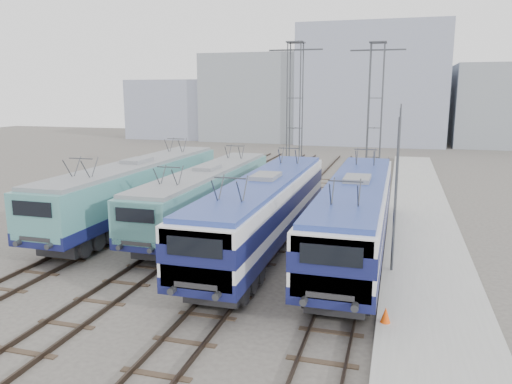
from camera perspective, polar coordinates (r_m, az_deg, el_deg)
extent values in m
plane|color=#514C47|center=(22.98, -7.17, -9.13)|extent=(160.00, 160.00, 0.00)
cube|color=#9E9E99|center=(28.87, 18.63, -5.05)|extent=(4.00, 70.00, 0.30)
cube|color=#14184C|center=(31.83, -13.24, -0.89)|extent=(2.94, 18.58, 0.62)
cube|color=teal|center=(31.59, -13.34, 1.31)|extent=(2.89, 18.58, 1.86)
cube|color=teal|center=(24.42, -23.58, -2.71)|extent=(2.66, 0.72, 2.11)
cube|color=gray|center=(31.43, -13.42, 3.16)|extent=(2.66, 17.84, 0.21)
cube|color=#262628|center=(26.96, -19.59, -5.17)|extent=(2.17, 3.72, 0.70)
cube|color=#262628|center=(37.38, -8.57, -0.12)|extent=(2.17, 3.72, 0.70)
cube|color=#14184C|center=(30.16, -5.50, -1.49)|extent=(2.72, 17.14, 0.57)
cube|color=teal|center=(29.93, -5.54, 0.64)|extent=(2.67, 17.14, 1.71)
cube|color=teal|center=(22.71, -13.19, -3.53)|extent=(2.45, 0.67, 1.94)
cube|color=gray|center=(29.77, -5.58, 2.44)|extent=(2.45, 16.46, 0.19)
cube|color=#262628|center=(25.31, -10.24, -5.83)|extent=(2.00, 3.43, 0.64)
cube|color=#262628|center=(35.57, -2.11, -0.65)|extent=(2.00, 3.43, 0.64)
cube|color=#14184C|center=(25.64, 1.10, -3.57)|extent=(2.90, 18.35, 0.61)
cube|color=silver|center=(25.35, 1.11, -0.90)|extent=(2.85, 18.35, 1.83)
cube|color=#14184C|center=(25.36, 1.11, -1.01)|extent=(2.89, 18.37, 0.71)
cube|color=silver|center=(17.33, -6.52, -7.47)|extent=(2.63, 0.71, 2.08)
cube|color=#293F8E|center=(25.15, 1.12, 1.37)|extent=(2.63, 17.61, 0.20)
cube|color=#262628|center=(20.31, -3.44, -9.94)|extent=(2.14, 3.67, 0.69)
cube|color=#262628|center=(31.59, 3.97, -2.15)|extent=(2.14, 3.67, 0.69)
cube|color=#14184C|center=(25.30, 11.27, -3.99)|extent=(2.92, 18.43, 0.61)
cube|color=silver|center=(25.00, 11.38, -1.27)|extent=(2.87, 18.43, 1.84)
cube|color=#14184C|center=(25.01, 11.37, -1.39)|extent=(2.91, 18.45, 0.72)
cube|color=silver|center=(16.56, 8.70, -8.39)|extent=(2.64, 0.72, 2.09)
cube|color=#293F8E|center=(24.80, 11.47, 1.04)|extent=(2.64, 17.70, 0.20)
cube|color=#262628|center=(19.73, 9.59, -10.75)|extent=(2.15, 3.69, 0.69)
cube|color=#262628|center=(31.42, 12.20, -2.46)|extent=(2.15, 3.69, 0.69)
cylinder|color=#3F4247|center=(42.24, 3.55, 8.63)|extent=(0.10, 0.10, 12.00)
cylinder|color=#3F4247|center=(42.01, 5.03, 8.59)|extent=(0.10, 0.10, 12.00)
cylinder|color=#3F4247|center=(43.31, 3.87, 8.69)|extent=(0.10, 0.10, 12.00)
cylinder|color=#3F4247|center=(43.09, 5.31, 8.65)|extent=(0.10, 0.10, 12.00)
cube|color=#3F4247|center=(42.75, 4.55, 15.89)|extent=(4.50, 0.12, 0.12)
cylinder|color=#3F4247|center=(43.31, 12.65, 8.44)|extent=(0.10, 0.10, 12.00)
cylinder|color=#3F4247|center=(43.26, 14.12, 8.37)|extent=(0.10, 0.10, 12.00)
cylinder|color=#3F4247|center=(44.41, 12.74, 8.51)|extent=(0.10, 0.10, 12.00)
cylinder|color=#3F4247|center=(44.35, 14.17, 8.44)|extent=(0.10, 0.10, 12.00)
cube|color=#3F4247|center=(43.91, 13.76, 15.49)|extent=(4.50, 0.12, 0.12)
cylinder|color=#3F4247|center=(22.19, 15.65, -0.79)|extent=(0.12, 0.12, 7.00)
cylinder|color=#3F4247|center=(34.03, 15.90, 3.32)|extent=(0.12, 0.12, 7.00)
cylinder|color=#3F4247|center=(45.95, 16.03, 5.30)|extent=(0.12, 0.12, 7.00)
cone|color=#F54D0A|center=(18.01, 14.59, -13.43)|extent=(0.34, 0.34, 0.54)
cube|color=gray|center=(84.81, 0.62, 10.70)|extent=(18.00, 12.00, 14.00)
cube|color=#959CB5|center=(81.87, 13.12, 11.79)|extent=(22.00, 14.00, 18.00)
cube|color=gray|center=(83.19, 27.07, 8.77)|extent=(16.00, 12.00, 12.00)
cube|color=#959CB5|center=(90.45, -9.34, 9.33)|extent=(14.00, 10.00, 10.00)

